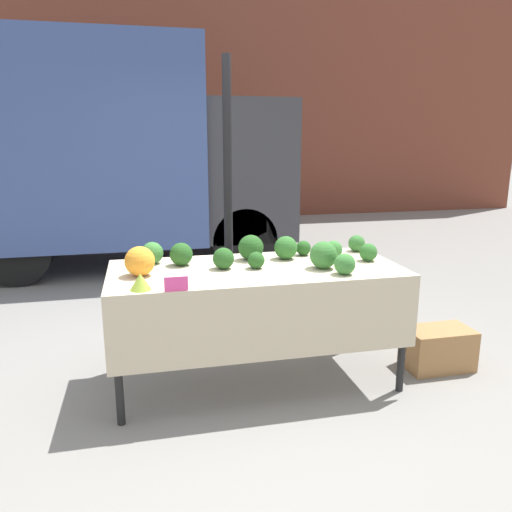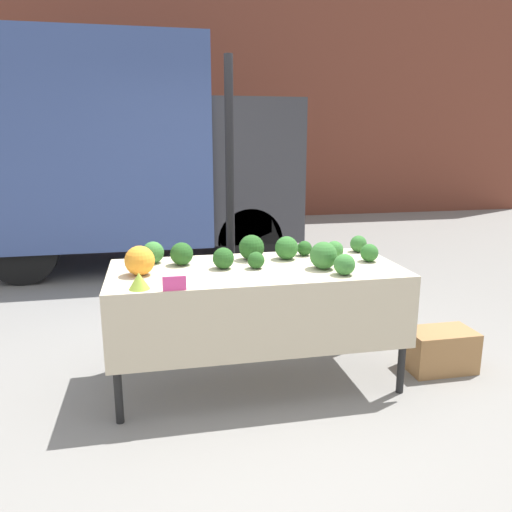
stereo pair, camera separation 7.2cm
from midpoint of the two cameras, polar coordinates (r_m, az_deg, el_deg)
ground_plane at (r=3.70m, az=-0.57°, el=-13.92°), size 40.00×40.00×0.00m
building_facade at (r=10.93m, az=-9.73°, el=20.23°), size 16.00×0.60×6.04m
tent_pole at (r=4.04m, az=-3.72°, el=5.70°), size 0.07×0.07×2.31m
parked_truck at (r=6.99m, az=-15.45°, el=11.44°), size 4.08×2.08×2.87m
market_table at (r=3.36m, az=-0.36°, el=-3.25°), size 1.97×0.87×0.83m
orange_cauliflower at (r=3.26m, az=-13.76°, el=-0.59°), size 0.19×0.19×0.19m
romanesco_head at (r=2.97m, az=-13.75°, el=-2.87°), size 0.12×0.12×0.10m
broccoli_head_0 at (r=3.61m, az=2.86°, el=0.95°), size 0.17×0.17×0.17m
broccoli_head_1 at (r=3.63m, az=12.19°, el=0.41°), size 0.13×0.13×0.13m
broccoli_head_2 at (r=3.74m, az=4.89°, el=0.91°), size 0.11×0.11×0.11m
broccoli_head_3 at (r=3.58m, az=-1.16°, el=0.97°), size 0.18×0.18×0.18m
broccoli_head_4 at (r=3.56m, az=-12.34°, el=0.35°), size 0.15×0.15×0.15m
broccoli_head_5 at (r=3.37m, az=7.11°, el=0.11°), size 0.18×0.18×0.18m
broccoli_head_6 at (r=3.25m, az=9.48°, el=-0.91°), size 0.14×0.14×0.14m
broccoli_head_7 at (r=3.35m, az=-0.60°, el=-0.49°), size 0.11×0.11×0.11m
broccoli_head_8 at (r=3.67m, az=8.28°, el=0.74°), size 0.13×0.13×0.13m
broccoli_head_9 at (r=3.93m, az=10.92°, el=1.44°), size 0.13×0.13×0.13m
broccoli_head_10 at (r=3.35m, az=-4.36°, el=-0.27°), size 0.14×0.14×0.14m
broccoli_head_11 at (r=3.47m, az=-9.13°, el=0.21°), size 0.16×0.16×0.16m
price_sign at (r=2.91m, az=-9.81°, el=-3.18°), size 0.14×0.01×0.09m
produce_crate at (r=4.03m, az=19.58°, el=-9.91°), size 0.49×0.30×0.31m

